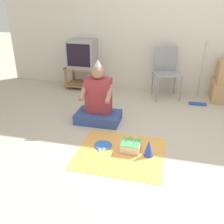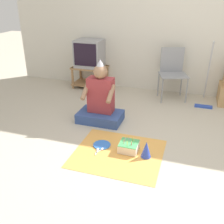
% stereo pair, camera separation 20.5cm
% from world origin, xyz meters
% --- Properties ---
extents(ground_plane, '(16.00, 16.00, 0.00)m').
position_xyz_m(ground_plane, '(0.00, 0.00, 0.00)').
color(ground_plane, '#BCB29E').
extents(wall_back, '(6.40, 0.06, 2.55)m').
position_xyz_m(wall_back, '(0.00, 2.21, 1.27)').
color(wall_back, beige).
rests_on(wall_back, ground_plane).
extents(tv_stand, '(0.64, 0.43, 0.41)m').
position_xyz_m(tv_stand, '(-1.60, 1.96, 0.24)').
color(tv_stand, '#997047').
rests_on(tv_stand, ground_plane).
extents(tv, '(0.49, 0.42, 0.50)m').
position_xyz_m(tv, '(-1.60, 1.97, 0.66)').
color(tv, '#99999E').
rests_on(tv, tv_stand).
extents(folding_chair, '(0.55, 0.51, 0.87)m').
position_xyz_m(folding_chair, '(-0.03, 1.88, 0.51)').
color(folding_chair, gray).
rests_on(folding_chair, ground_plane).
extents(dust_mop, '(0.28, 0.44, 1.07)m').
position_xyz_m(dust_mop, '(0.54, 1.72, 0.30)').
color(dust_mop, '#2D4CB2').
rests_on(dust_mop, ground_plane).
extents(person_seated, '(0.63, 0.41, 0.91)m').
position_xyz_m(person_seated, '(-0.90, 0.65, 0.29)').
color(person_seated, '#334C8C').
rests_on(person_seated, ground_plane).
extents(party_cloth, '(1.03, 0.91, 0.01)m').
position_xyz_m(party_cloth, '(-0.41, -0.09, 0.00)').
color(party_cloth, '#EFA84C').
rests_on(party_cloth, ground_plane).
extents(birthday_cake, '(0.22, 0.22, 0.16)m').
position_xyz_m(birthday_cake, '(-0.31, -0.00, 0.06)').
color(birthday_cake, '#F4E0C6').
rests_on(birthday_cake, party_cloth).
extents(party_hat_blue, '(0.12, 0.12, 0.20)m').
position_xyz_m(party_hat_blue, '(-0.08, -0.07, 0.10)').
color(party_hat_blue, blue).
rests_on(party_hat_blue, party_cloth).
extents(paper_plate, '(0.22, 0.22, 0.01)m').
position_xyz_m(paper_plate, '(-0.65, 0.01, 0.01)').
color(paper_plate, blue).
rests_on(paper_plate, party_cloth).
extents(plastic_spoon_near, '(0.07, 0.14, 0.01)m').
position_xyz_m(plastic_spoon_near, '(-0.62, -0.09, 0.01)').
color(plastic_spoon_near, white).
rests_on(plastic_spoon_near, party_cloth).
extents(plastic_spoon_far, '(0.04, 0.15, 0.01)m').
position_xyz_m(plastic_spoon_far, '(-0.66, -0.12, 0.01)').
color(plastic_spoon_far, white).
rests_on(plastic_spoon_far, party_cloth).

